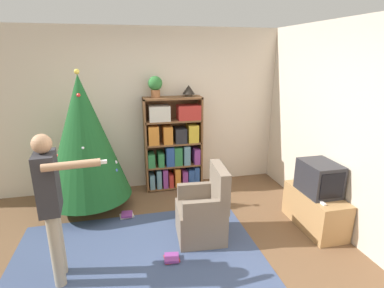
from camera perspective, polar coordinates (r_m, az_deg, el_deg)
The scene contains 15 objects.
ground_plane at distance 3.54m, azimuth -3.18°, elevation -21.55°, with size 14.00×14.00×0.00m, color brown.
wall_back at distance 4.99m, azimuth -7.75°, elevation 6.38°, with size 8.00×0.10×2.60m.
wall_right at distance 3.90m, azimuth 29.87°, elevation 1.29°, with size 0.10×8.00×2.60m.
area_rug at distance 3.67m, azimuth -10.23°, elevation -20.07°, with size 2.77×1.79×0.01m.
bookshelf at distance 4.94m, azimuth -3.47°, elevation -0.30°, with size 0.94×0.31×1.54m.
tv_stand at distance 4.31m, azimuth 22.35°, elevation -11.49°, with size 0.41×0.90×0.49m.
television at distance 4.12m, azimuth 23.06°, elevation -5.98°, with size 0.39×0.51×0.41m.
game_remote at distance 3.93m, azimuth 23.51°, elevation -10.22°, with size 0.04×0.12×0.02m.
christmas_tree at distance 4.37m, azimuth -19.87°, elevation 1.00°, with size 1.20×1.20×2.01m.
armchair at distance 3.75m, azimuth 2.27°, elevation -13.09°, with size 0.61×0.60×0.92m.
standing_person at distance 3.13m, azimuth -25.25°, elevation -9.39°, with size 0.66×0.47×1.52m.
potted_plant at distance 4.71m, azimuth -7.01°, elevation 11.07°, with size 0.22×0.22×0.33m.
table_lamp at distance 4.81m, azimuth -0.65°, elevation 10.24°, with size 0.20×0.20×0.18m.
book_pile_near_tree at distance 4.40m, azimuth -12.31°, elevation -13.08°, with size 0.20×0.17×0.06m.
book_pile_by_chair at distance 3.55m, azimuth -3.89°, elevation -20.87°, with size 0.18×0.18×0.05m.
Camera 1 is at (-0.45, -2.73, 2.20)m, focal length 28.00 mm.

